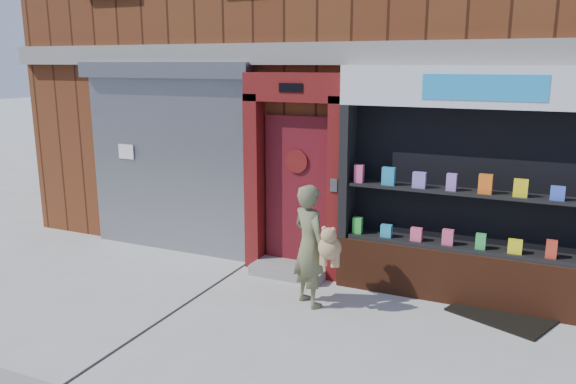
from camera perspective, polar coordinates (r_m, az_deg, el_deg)
The scene contains 7 objects.
ground at distance 6.61m, azimuth 0.07°, elevation -14.29°, with size 80.00×80.00×0.00m, color #9E9E99.
building at distance 11.64m, azimuth 12.97°, elevation 17.47°, with size 12.00×8.16×8.00m.
shutter_bay at distance 9.17m, azimuth -12.15°, elevation 4.49°, with size 3.10×0.30×3.04m.
red_door_bay at distance 8.03m, azimuth 0.69°, elevation 1.71°, with size 1.52×0.58×2.90m.
pharmacy_bay at distance 7.38m, azimuth 18.56°, elevation -0.66°, with size 3.50×0.41×3.00m.
woman at distance 7.07m, azimuth 2.39°, elevation -5.45°, with size 0.81×0.63×1.57m.
doormat at distance 7.53m, azimuth 20.94°, elevation -11.51°, with size 1.14×0.80×0.03m, color black.
Camera 1 is at (2.43, -5.35, 3.03)m, focal length 35.00 mm.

